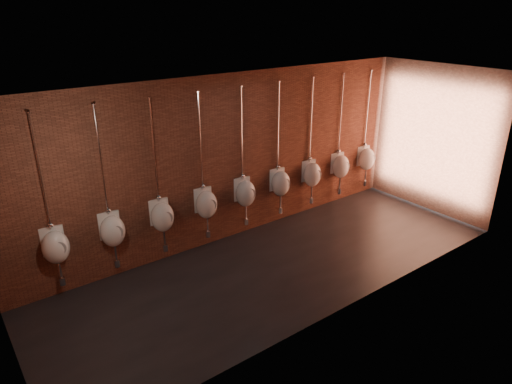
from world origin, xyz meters
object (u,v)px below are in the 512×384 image
urinal_1 (112,230)px  urinal_3 (206,204)px  urinal_4 (245,193)px  urinal_0 (56,246)px  urinal_8 (367,158)px  urinal_2 (162,216)px  urinal_7 (341,166)px  urinal_6 (312,174)px  urinal_5 (280,183)px

urinal_1 → urinal_3: 1.77m
urinal_3 → urinal_4: (0.88, 0.00, 0.00)m
urinal_0 → urinal_8: 7.08m
urinal_2 → urinal_1: bearing=180.0°
urinal_7 → urinal_1: bearing=180.0°
urinal_0 → urinal_1: 0.88m
urinal_0 → urinal_3: (2.65, 0.00, 0.00)m
urinal_0 → urinal_8: same height
urinal_4 → urinal_6: bearing=0.0°
urinal_1 → urinal_4: (2.65, 0.00, 0.00)m
urinal_4 → urinal_5: bearing=0.0°
urinal_0 → urinal_7: size_ratio=1.00×
urinal_2 → urinal_3: (0.88, 0.00, 0.00)m
urinal_4 → urinal_6: (1.77, 0.00, 0.00)m
urinal_0 → urinal_3: 2.65m
urinal_4 → urinal_6: size_ratio=1.00×
urinal_3 → urinal_6: size_ratio=1.00×
urinal_5 → urinal_4: bearing=180.0°
urinal_5 → urinal_7: (1.77, 0.00, 0.00)m
urinal_2 → urinal_4: (1.77, 0.00, 0.00)m
urinal_3 → urinal_4: 0.88m
urinal_0 → urinal_4: size_ratio=1.00×
urinal_4 → urinal_5: 0.88m
urinal_0 → urinal_6: (5.31, 0.00, 0.00)m
urinal_4 → urinal_2: bearing=180.0°
urinal_1 → urinal_2: bearing=0.0°
urinal_1 → urinal_0: bearing=180.0°
urinal_2 → urinal_6: same height
urinal_0 → urinal_5: same height
urinal_6 → urinal_0: bearing=180.0°
urinal_0 → urinal_1: same height
urinal_1 → urinal_5: same height
urinal_2 → urinal_6: (3.54, 0.00, 0.00)m
urinal_3 → urinal_7: (3.54, 0.00, 0.00)m
urinal_5 → urinal_6: 0.88m
urinal_6 → urinal_5: bearing=180.0°
urinal_8 → urinal_1: bearing=180.0°
urinal_1 → urinal_6: bearing=0.0°
urinal_2 → urinal_5: size_ratio=1.00×
urinal_1 → urinal_4: 2.65m
urinal_0 → urinal_6: bearing=0.0°
urinal_1 → urinal_5: bearing=0.0°
urinal_5 → urinal_7: 1.77m
urinal_0 → urinal_2: size_ratio=1.00×
urinal_4 → urinal_7: bearing=0.0°
urinal_1 → urinal_6: size_ratio=1.00×
urinal_4 → urinal_8: bearing=0.0°
urinal_4 → urinal_1: bearing=180.0°
urinal_3 → urinal_4: size_ratio=1.00×
urinal_1 → urinal_8: (6.19, 0.00, 0.00)m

